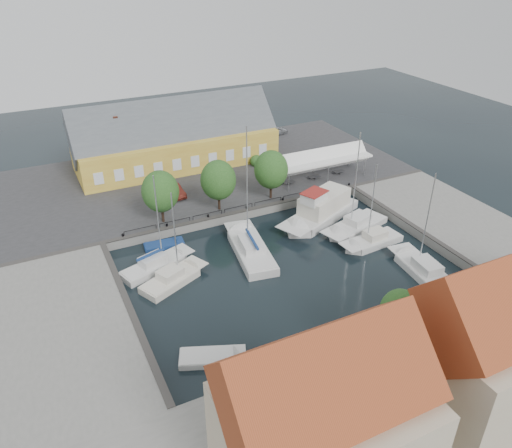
{
  "coord_description": "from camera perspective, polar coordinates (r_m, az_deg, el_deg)",
  "views": [
    {
      "loc": [
        -21.5,
        -37.93,
        29.16
      ],
      "look_at": [
        0.0,
        6.0,
        1.5
      ],
      "focal_mm": 35.0,
      "sensor_mm": 36.0,
      "label": 1
    }
  ],
  "objects": [
    {
      "name": "quay_edge_fittings",
      "position": [
        55.45,
        0.59,
        -0.96
      ],
      "size": [
        56.0,
        24.72,
        0.4
      ],
      "color": "#383533",
      "rests_on": "north_quay"
    },
    {
      "name": "south_bank",
      "position": [
        39.63,
        18.45,
        -18.86
      ],
      "size": [
        56.0,
        14.0,
        1.0
      ],
      "primitive_type": "cube",
      "color": "slate",
      "rests_on": "ground"
    },
    {
      "name": "center_sailboat",
      "position": [
        53.58,
        -0.64,
        -3.03
      ],
      "size": [
        4.8,
        11.03,
        14.44
      ],
      "color": "silver",
      "rests_on": "ground"
    },
    {
      "name": "townhouses",
      "position": [
        36.18,
        24.54,
        -13.99
      ],
      "size": [
        36.3,
        8.5,
        12.0
      ],
      "color": "#BEB092",
      "rests_on": "south_bank"
    },
    {
      "name": "tent_canopy",
      "position": [
        68.25,
        7.5,
        7.31
      ],
      "size": [
        14.0,
        4.0,
        2.83
      ],
      "color": "white",
      "rests_on": "north_quay"
    },
    {
      "name": "west_boat_b",
      "position": [
        49.93,
        -9.44,
        -6.34
      ],
      "size": [
        7.57,
        5.3,
        10.1
      ],
      "color": "beige",
      "rests_on": "ground"
    },
    {
      "name": "north_quay",
      "position": [
        70.69,
        -6.09,
        5.4
      ],
      "size": [
        56.0,
        26.0,
        1.0
      ],
      "primitive_type": "cube",
      "color": "#2D2D30",
      "rests_on": "ground"
    },
    {
      "name": "west_boat_a",
      "position": [
        52.21,
        -11.33,
        -4.76
      ],
      "size": [
        8.26,
        4.7,
        10.76
      ],
      "color": "silver",
      "rests_on": "ground"
    },
    {
      "name": "warehouse",
      "position": [
        73.23,
        -9.69,
        9.33
      ],
      "size": [
        28.56,
        14.0,
        9.55
      ],
      "color": "gold",
      "rests_on": "north_quay"
    },
    {
      "name": "launch_nw",
      "position": [
        55.68,
        -10.53,
        -2.54
      ],
      "size": [
        4.49,
        2.19,
        0.88
      ],
      "color": "navy",
      "rests_on": "ground"
    },
    {
      "name": "east_boat_b",
      "position": [
        56.64,
        13.13,
        -2.05
      ],
      "size": [
        7.61,
        2.98,
        10.29
      ],
      "color": "silver",
      "rests_on": "ground"
    },
    {
      "name": "east_boat_a",
      "position": [
        59.26,
        11.28,
        -0.32
      ],
      "size": [
        9.28,
        5.2,
        12.54
      ],
      "color": "silver",
      "rests_on": "ground"
    },
    {
      "name": "west_quay",
      "position": [
        45.97,
        -21.14,
        -11.5
      ],
      "size": [
        12.0,
        24.0,
        1.0
      ],
      "primitive_type": "cube",
      "color": "slate",
      "rests_on": "ground"
    },
    {
      "name": "east_quay",
      "position": [
        63.28,
        21.58,
        0.32
      ],
      "size": [
        12.0,
        24.0,
        1.0
      ],
      "primitive_type": "cube",
      "color": "slate",
      "rests_on": "ground"
    },
    {
      "name": "launch_sw",
      "position": [
        41.51,
        -5.14,
        -15.12
      ],
      "size": [
        5.68,
        3.87,
        0.98
      ],
      "color": "silver",
      "rests_on": "ground"
    },
    {
      "name": "car_silver",
      "position": [
        84.83,
        2.31,
        10.59
      ],
      "size": [
        4.48,
        2.63,
        1.43
      ],
      "primitive_type": "imported",
      "rotation": [
        0.0,
        0.0,
        1.81
      ],
      "color": "#A2A5AA",
      "rests_on": "north_quay"
    },
    {
      "name": "quay_trees",
      "position": [
        58.85,
        -4.34,
        5.03
      ],
      "size": [
        18.2,
        4.2,
        6.3
      ],
      "color": "black",
      "rests_on": "north_quay"
    },
    {
      "name": "east_boat_c",
      "position": [
        53.21,
        18.58,
        -5.17
      ],
      "size": [
        3.72,
        9.08,
        11.25
      ],
      "color": "silver",
      "rests_on": "ground"
    },
    {
      "name": "ground",
      "position": [
        52.45,
        2.89,
        -4.33
      ],
      "size": [
        140.0,
        140.0,
        0.0
      ],
      "primitive_type": "plane",
      "color": "black",
      "rests_on": "ground"
    },
    {
      "name": "car_red",
      "position": [
        64.38,
        -9.32,
        3.86
      ],
      "size": [
        2.02,
        4.55,
        1.45
      ],
      "primitive_type": "imported",
      "rotation": [
        0.0,
        0.0,
        0.11
      ],
      "color": "#521912",
      "rests_on": "north_quay"
    },
    {
      "name": "trawler",
      "position": [
        60.39,
        7.42,
        1.45
      ],
      "size": [
        12.58,
        8.09,
        5.0
      ],
      "color": "silver",
      "rests_on": "ground"
    }
  ]
}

